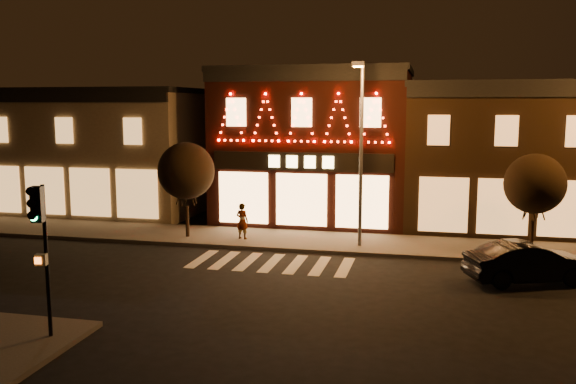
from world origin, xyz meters
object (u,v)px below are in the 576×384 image
(pedestrian, at_px, (242,221))
(streetlamp_mid, at_px, (361,140))
(dark_sedan, at_px, (529,263))
(traffic_signal_near, at_px, (41,231))

(pedestrian, bearing_deg, streetlamp_mid, -168.89)
(streetlamp_mid, relative_size, dark_sedan, 1.79)
(traffic_signal_near, bearing_deg, pedestrian, 70.88)
(traffic_signal_near, relative_size, streetlamp_mid, 0.52)
(streetlamp_mid, distance_m, pedestrian, 6.72)
(streetlamp_mid, xyz_separation_m, dark_sedan, (6.51, -3.63, -4.11))
(dark_sedan, bearing_deg, pedestrian, 51.14)
(streetlamp_mid, height_order, dark_sedan, streetlamp_mid)
(dark_sedan, distance_m, pedestrian, 12.66)
(traffic_signal_near, height_order, dark_sedan, traffic_signal_near)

